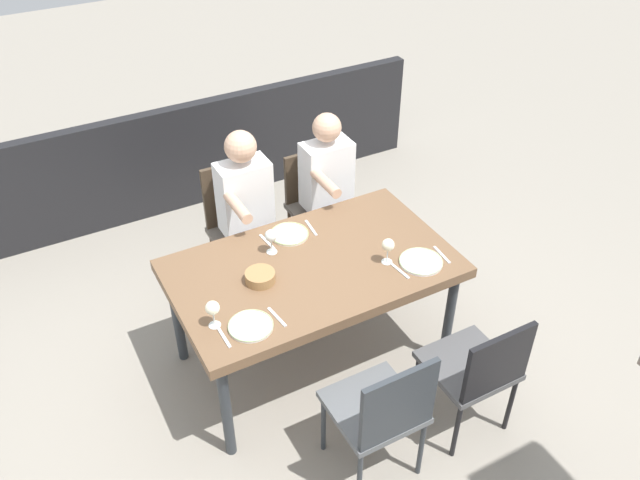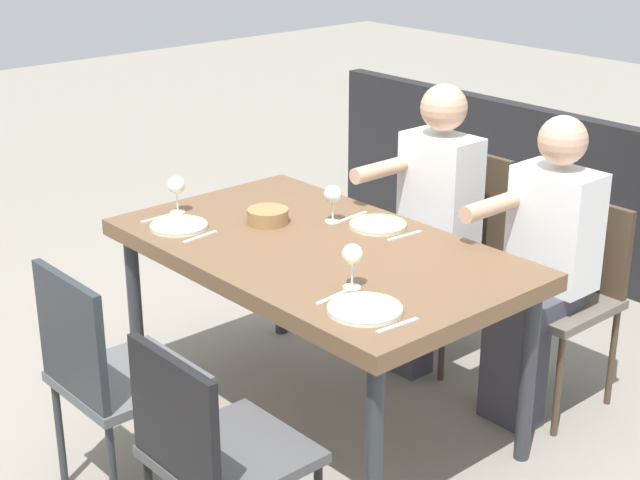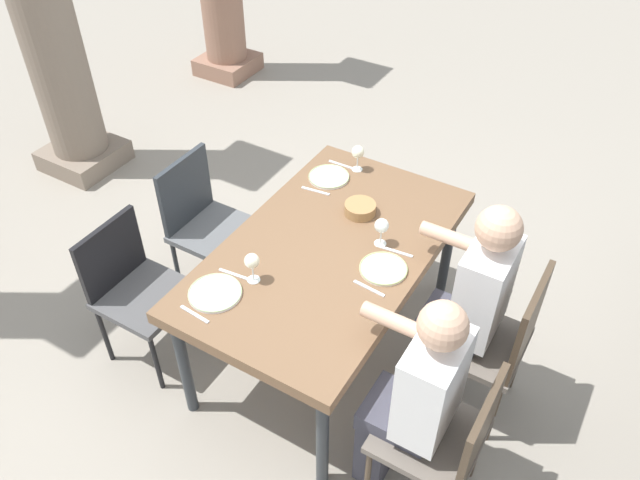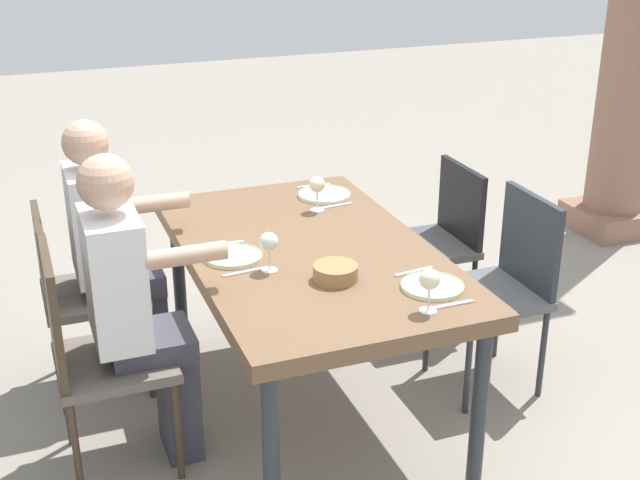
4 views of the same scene
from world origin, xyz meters
TOP-DOWN VIEW (x-y plane):
  - ground_plane at (0.00, 0.00)m, footprint 16.00×16.00m
  - dining_table at (0.00, 0.00)m, footprint 1.63×0.97m
  - chair_west_north at (-0.53, 0.90)m, footprint 0.44×0.44m
  - chair_west_south at (-0.53, -0.90)m, footprint 0.44×0.44m
  - chair_mid_north at (0.08, 0.90)m, footprint 0.44×0.44m
  - chair_mid_south at (0.08, -0.91)m, footprint 0.44×0.44m
  - diner_woman_green at (-0.53, -0.73)m, footprint 0.35×0.49m
  - diner_man_white at (0.08, -0.73)m, footprint 0.35×0.49m
  - patio_railing at (0.00, -2.09)m, footprint 4.03×0.10m
  - plate_0 at (-0.56, 0.29)m, footprint 0.25×0.25m
  - wine_glass_0 at (-0.39, 0.19)m, footprint 0.07×0.07m
  - fork_0 at (-0.71, 0.29)m, footprint 0.03×0.17m
  - spoon_0 at (-0.41, 0.29)m, footprint 0.03×0.17m
  - plate_1 at (-0.01, -0.32)m, footprint 0.24×0.24m
  - wine_glass_1 at (0.16, -0.22)m, footprint 0.07×0.07m
  - fork_1 at (-0.16, -0.32)m, footprint 0.03×0.17m
  - spoon_1 at (0.14, -0.32)m, footprint 0.03×0.17m
  - plate_2 at (0.52, 0.30)m, footprint 0.24×0.24m
  - wine_glass_2 at (0.68, 0.20)m, footprint 0.08×0.08m
  - fork_2 at (0.37, 0.30)m, footprint 0.04×0.17m
  - spoon_2 at (0.67, 0.30)m, footprint 0.02×0.17m
  - bread_basket at (0.32, -0.01)m, footprint 0.17×0.17m

SIDE VIEW (x-z plane):
  - ground_plane at x=0.00m, z-range 0.00..0.00m
  - patio_railing at x=0.00m, z-range 0.00..0.90m
  - chair_west_north at x=-0.53m, z-range 0.07..0.93m
  - chair_west_south at x=-0.53m, z-range 0.08..0.95m
  - chair_mid_north at x=0.08m, z-range 0.07..0.98m
  - chair_mid_south at x=0.08m, z-range 0.07..1.01m
  - diner_woman_green at x=-0.53m, z-range 0.04..1.30m
  - diner_man_white at x=0.08m, z-range 0.05..1.33m
  - dining_table at x=0.00m, z-range 0.32..1.10m
  - fork_0 at x=-0.71m, z-range 0.78..0.78m
  - spoon_0 at x=-0.41m, z-range 0.78..0.78m
  - fork_1 at x=-0.16m, z-range 0.78..0.78m
  - spoon_1 at x=0.14m, z-range 0.78..0.78m
  - fork_2 at x=0.37m, z-range 0.78..0.78m
  - spoon_2 at x=0.67m, z-range 0.78..0.78m
  - plate_0 at x=-0.56m, z-range 0.78..0.80m
  - plate_2 at x=0.52m, z-range 0.78..0.80m
  - plate_1 at x=-0.01m, z-range 0.78..0.80m
  - bread_basket at x=0.32m, z-range 0.78..0.84m
  - wine_glass_1 at x=0.16m, z-range 0.82..0.97m
  - wine_glass_2 at x=0.68m, z-range 0.82..0.98m
  - wine_glass_0 at x=-0.39m, z-range 0.82..0.98m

